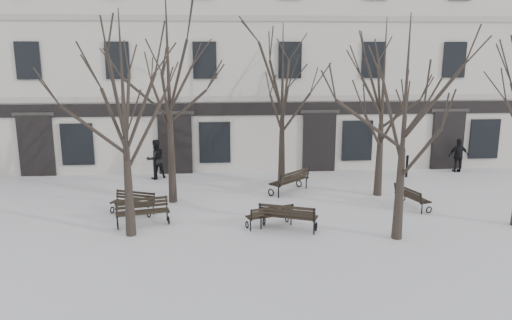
{
  "coord_description": "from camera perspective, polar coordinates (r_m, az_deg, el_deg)",
  "views": [
    {
      "loc": [
        -1.32,
        -15.82,
        5.94
      ],
      "look_at": [
        0.04,
        3.0,
        1.71
      ],
      "focal_mm": 35.0,
      "sensor_mm": 36.0,
      "label": 1
    }
  ],
  "objects": [
    {
      "name": "bench_0",
      "position": [
        17.64,
        -12.85,
        -5.69
      ],
      "size": [
        1.88,
        1.05,
        0.9
      ],
      "rotation": [
        0.0,
        0.0,
        0.24
      ],
      "color": "black",
      "rests_on": "ground"
    },
    {
      "name": "tree_6",
      "position": [
        20.53,
        14.34,
        8.09
      ],
      "size": [
        4.98,
        4.98,
        7.12
      ],
      "color": "black",
      "rests_on": "ground"
    },
    {
      "name": "bench_2",
      "position": [
        16.66,
        3.69,
        -6.37
      ],
      "size": [
        1.99,
        1.31,
        0.96
      ],
      "rotation": [
        0.0,
        0.0,
        2.78
      ],
      "color": "black",
      "rests_on": "ground"
    },
    {
      "name": "pedestrian_b",
      "position": [
        23.8,
        -11.3,
        -2.06
      ],
      "size": [
        1.12,
        1.04,
        1.83
      ],
      "primitive_type": "imported",
      "rotation": [
        0.0,
        0.0,
        3.65
      ],
      "color": "black",
      "rests_on": "ground"
    },
    {
      "name": "bollard_b",
      "position": [
        24.47,
        16.87,
        -0.59
      ],
      "size": [
        0.14,
        0.14,
        1.07
      ],
      "color": "black",
      "rests_on": "ground"
    },
    {
      "name": "tree_1",
      "position": [
        15.91,
        -14.92,
        6.81
      ],
      "size": [
        4.98,
        4.98,
        7.11
      ],
      "color": "black",
      "rests_on": "ground"
    },
    {
      "name": "bench_3",
      "position": [
        18.88,
        -13.86,
        -4.68
      ],
      "size": [
        1.68,
        1.11,
        0.81
      ],
      "rotation": [
        0.0,
        0.0,
        -0.37
      ],
      "color": "black",
      "rests_on": "ground"
    },
    {
      "name": "tree_5",
      "position": [
        21.83,
        3.04,
        8.54
      ],
      "size": [
        4.91,
        4.91,
        7.02
      ],
      "color": "black",
      "rests_on": "ground"
    },
    {
      "name": "ground",
      "position": [
        16.95,
        0.6,
        -7.88
      ],
      "size": [
        100.0,
        100.0,
        0.0
      ],
      "primitive_type": "plane",
      "color": "silver",
      "rests_on": "ground"
    },
    {
      "name": "tree_2",
      "position": [
        15.78,
        16.7,
        6.34
      ],
      "size": [
        4.88,
        4.88,
        6.97
      ],
      "color": "black",
      "rests_on": "ground"
    },
    {
      "name": "pedestrian_c",
      "position": [
        26.47,
        21.99,
        -1.27
      ],
      "size": [
        0.97,
        0.41,
        1.65
      ],
      "primitive_type": "imported",
      "rotation": [
        0.0,
        0.0,
        3.14
      ],
      "color": "black",
      "rests_on": "ground"
    },
    {
      "name": "building",
      "position": [
        28.81,
        -1.53,
        11.79
      ],
      "size": [
        40.4,
        10.2,
        11.4
      ],
      "color": "beige",
      "rests_on": "ground"
    },
    {
      "name": "bollard_a",
      "position": [
        23.39,
        -11.51,
        -0.91
      ],
      "size": [
        0.13,
        0.13,
        1.05
      ],
      "color": "black",
      "rests_on": "ground"
    },
    {
      "name": "bench_1",
      "position": [
        16.97,
        1.6,
        -6.29
      ],
      "size": [
        1.67,
        1.06,
        0.8
      ],
      "rotation": [
        0.0,
        0.0,
        3.48
      ],
      "color": "black",
      "rests_on": "ground"
    },
    {
      "name": "bench_4",
      "position": [
        20.96,
        3.97,
        -2.31
      ],
      "size": [
        1.9,
        1.85,
        1.0
      ],
      "rotation": [
        0.0,
        0.0,
        3.9
      ],
      "color": "black",
      "rests_on": "ground"
    },
    {
      "name": "bench_5",
      "position": [
        19.87,
        17.31,
        -4.0
      ],
      "size": [
        1.03,
        1.71,
        0.82
      ],
      "rotation": [
        0.0,
        0.0,
        1.86
      ],
      "color": "black",
      "rests_on": "ground"
    },
    {
      "name": "tree_4",
      "position": [
        19.22,
        -10.01,
        10.38
      ],
      "size": [
        5.87,
        5.87,
        8.39
      ],
      "color": "black",
      "rests_on": "ground"
    }
  ]
}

